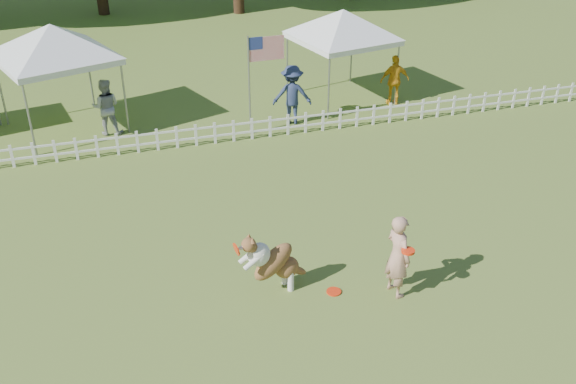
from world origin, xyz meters
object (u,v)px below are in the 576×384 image
(flag_pole, at_px, (249,87))
(frisbee_on_turf, at_px, (334,292))
(dog, at_px, (274,261))
(canopy_tent_right, at_px, (341,57))
(spectator_b, at_px, (292,95))
(handler, at_px, (398,256))
(spectator_c, at_px, (395,80))
(spectator_a, at_px, (106,107))
(canopy_tent_left, at_px, (59,79))

(flag_pole, bearing_deg, frisbee_on_turf, -94.90)
(frisbee_on_turf, bearing_deg, dog, 161.22)
(canopy_tent_right, height_order, spectator_b, canopy_tent_right)
(handler, distance_m, dog, 2.14)
(spectator_c, bearing_deg, spectator_a, 4.79)
(canopy_tent_right, xyz_separation_m, flag_pole, (-3.27, -1.83, 0.01))
(handler, distance_m, canopy_tent_left, 10.92)
(handler, height_order, canopy_tent_right, canopy_tent_right)
(canopy_tent_left, xyz_separation_m, flag_pole, (4.80, -1.81, -0.07))
(canopy_tent_left, distance_m, canopy_tent_right, 8.07)
(spectator_a, bearing_deg, dog, 117.55)
(handler, distance_m, frisbee_on_turf, 1.33)
(frisbee_on_turf, xyz_separation_m, canopy_tent_left, (-4.59, 9.04, 1.41))
(handler, height_order, dog, handler)
(spectator_c, bearing_deg, frisbee_on_turf, 64.97)
(spectator_a, distance_m, spectator_c, 8.37)
(canopy_tent_right, relative_size, spectator_b, 1.60)
(dog, distance_m, canopy_tent_right, 9.83)
(frisbee_on_turf, xyz_separation_m, spectator_a, (-3.49, 8.32, 0.76))
(frisbee_on_turf, distance_m, canopy_tent_right, 9.79)
(dog, xyz_separation_m, spectator_b, (2.51, 7.30, 0.20))
(canopy_tent_right, distance_m, spectator_a, 7.03)
(canopy_tent_left, bearing_deg, canopy_tent_right, -20.03)
(frisbee_on_turf, height_order, canopy_tent_right, canopy_tent_right)
(canopy_tent_right, bearing_deg, handler, -117.57)
(spectator_c, bearing_deg, handler, 71.39)
(dog, height_order, spectator_c, spectator_c)
(spectator_c, bearing_deg, spectator_b, 15.06)
(flag_pole, height_order, spectator_a, flag_pole)
(handler, bearing_deg, spectator_c, -35.83)
(canopy_tent_left, height_order, spectator_c, canopy_tent_left)
(frisbee_on_turf, height_order, flag_pole, flag_pole)
(canopy_tent_right, bearing_deg, spectator_a, 173.07)
(flag_pole, height_order, spectator_b, flag_pole)
(canopy_tent_right, bearing_deg, spectator_c, -44.79)
(handler, distance_m, canopy_tent_right, 9.69)
(dog, bearing_deg, flag_pole, 69.03)
(frisbee_on_turf, relative_size, spectator_b, 0.16)
(dog, height_order, canopy_tent_right, canopy_tent_right)
(dog, distance_m, flag_pole, 7.03)
(frisbee_on_turf, xyz_separation_m, flag_pole, (0.21, 7.23, 1.34))
(canopy_tent_right, bearing_deg, frisbee_on_turf, -123.95)
(dog, bearing_deg, frisbee_on_turf, -29.80)
(spectator_a, bearing_deg, spectator_c, -170.70)
(handler, height_order, spectator_a, handler)
(handler, height_order, canopy_tent_left, canopy_tent_left)
(dog, relative_size, canopy_tent_right, 0.47)
(canopy_tent_left, height_order, flag_pole, canopy_tent_left)
(dog, relative_size, spectator_a, 0.82)
(spectator_c, bearing_deg, flag_pole, 17.38)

